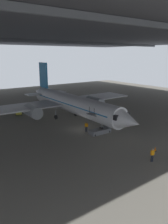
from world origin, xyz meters
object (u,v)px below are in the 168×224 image
at_px(airplane_main, 71,103).
at_px(crew_worker_by_stairs, 86,126).
at_px(crew_worker_near_nose, 152,154).
at_px(baggage_tug, 19,112).
at_px(traffic_cone_orange, 155,149).
at_px(boarding_stairs, 99,129).

distance_m(airplane_main, crew_worker_by_stairs, 7.97).
xyz_separation_m(airplane_main, crew_worker_near_nose, (-2.00, -20.54, -2.34)).
height_order(crew_worker_near_nose, baggage_tug, crew_worker_near_nose).
height_order(airplane_main, baggage_tug, airplane_main).
height_order(airplane_main, crew_worker_near_nose, airplane_main).
relative_size(crew_worker_by_stairs, traffic_cone_orange, 2.72).
bearing_deg(boarding_stairs, crew_worker_by_stairs, 121.66).
distance_m(crew_worker_by_stairs, baggage_tug, 17.84).
xyz_separation_m(crew_worker_near_nose, crew_worker_by_stairs, (0.19, 13.15, -0.02)).
relative_size(airplane_main, boarding_stairs, 7.45).
distance_m(crew_worker_near_nose, baggage_tug, 30.65).
height_order(crew_worker_by_stairs, baggage_tug, crew_worker_by_stairs).
bearing_deg(boarding_stairs, airplane_main, 86.11).
xyz_separation_m(crew_worker_near_nose, baggage_tug, (-4.85, 30.26, -0.42)).
height_order(airplane_main, crew_worker_by_stairs, airplane_main).
bearing_deg(baggage_tug, traffic_cone_orange, -74.89).
distance_m(crew_worker_near_nose, crew_worker_by_stairs, 13.15).
bearing_deg(crew_worker_near_nose, crew_worker_by_stairs, 89.19).
bearing_deg(airplane_main, crew_worker_near_nose, -95.57).
relative_size(boarding_stairs, crew_worker_near_nose, 2.69).
distance_m(crew_worker_near_nose, traffic_cone_orange, 3.38).
xyz_separation_m(crew_worker_by_stairs, traffic_cone_orange, (2.68, -11.49, -0.64)).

